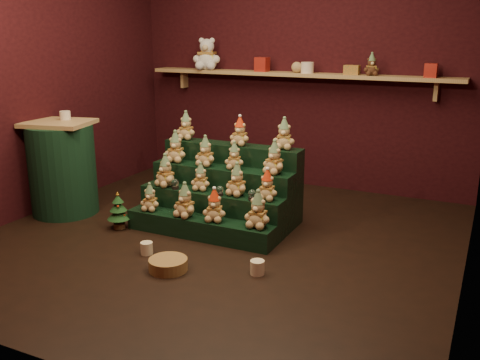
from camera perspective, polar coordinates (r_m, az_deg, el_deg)
The scene contains 40 objects.
ground at distance 4.74m, azimuth -2.33°, elevation -6.35°, with size 4.00×4.00×0.00m, color black.
back_wall at distance 6.29m, azimuth 6.54°, elevation 12.16°, with size 4.00×0.10×2.80m, color black.
front_wall at distance 2.79m, azimuth -22.98°, elevation 6.62°, with size 4.00×0.10×2.80m, color black.
left_wall at distance 5.67m, azimuth -21.45°, elevation 10.82°, with size 0.10×4.00×2.80m, color black.
back_shelf at distance 6.13m, azimuth 5.95°, elevation 11.09°, with size 3.60×0.26×0.24m.
riser_tier_front at distance 4.77m, azimuth -4.36°, elevation -5.07°, with size 1.40×0.22×0.18m, color black.
riser_tier_midfront at distance 4.92m, azimuth -3.10°, elevation -3.28°, with size 1.40×0.22×0.36m, color black.
riser_tier_midback at distance 5.08m, azimuth -1.92°, elevation -1.59°, with size 1.40×0.22×0.54m, color black.
riser_tier_back at distance 5.24m, azimuth -0.82°, elevation -0.01°, with size 1.40×0.22×0.72m, color black.
teddy_0 at distance 4.96m, azimuth -9.58°, elevation -1.82°, with size 0.18×0.16×0.25m, color tan, non-canonical shape.
teddy_1 at distance 4.74m, azimuth -5.88°, elevation -2.16°, with size 0.22×0.20×0.30m, color tan, non-canonical shape.
teddy_2 at distance 4.62m, azimuth -2.74°, elevation -2.72°, with size 0.20×0.18×0.28m, color tan, non-canonical shape.
teddy_3 at distance 4.46m, azimuth 1.93°, elevation -3.16°, with size 0.22×0.20×0.31m, color tan, non-canonical shape.
teddy_4 at distance 5.05m, azimuth -7.94°, elevation 1.00°, with size 0.21×0.19×0.30m, color tan, non-canonical shape.
teddy_5 at distance 4.90m, azimuth -4.21°, elevation 0.34°, with size 0.18×0.16×0.25m, color tan, non-canonical shape.
teddy_6 at distance 4.72m, azimuth -0.32°, elevation 0.04°, with size 0.21×0.19×0.29m, color tan, non-canonical shape.
teddy_7 at distance 4.61m, azimuth 2.92°, elevation -0.53°, with size 0.19×0.17×0.27m, color tan, non-canonical shape.
teddy_8 at distance 5.22m, azimuth -6.89°, elevation 3.54°, with size 0.21×0.19×0.30m, color tan, non-canonical shape.
teddy_9 at distance 5.04m, azimuth -3.70°, elevation 3.08°, with size 0.20×0.18×0.28m, color tan, non-canonical shape.
teddy_10 at distance 4.92m, azimuth -0.60°, elevation 2.60°, with size 0.18×0.16×0.25m, color tan, non-canonical shape.
teddy_11 at distance 4.76m, azimuth 3.69°, elevation 2.41°, with size 0.21×0.19×0.29m, color tan, non-canonical shape.
teddy_12 at distance 5.39m, azimuth -5.77°, elevation 5.79°, with size 0.20×0.18×0.27m, color tan, non-canonical shape.
teddy_13 at distance 5.08m, azimuth -0.00°, elevation 5.22°, with size 0.19×0.17×0.27m, color tan, non-canonical shape.
teddy_14 at distance 4.93m, azimuth 4.73°, elevation 4.94°, with size 0.20×0.18×0.28m, color tan, non-canonical shape.
snow_globe_a at distance 4.97m, azimuth -6.93°, elevation -0.41°, with size 0.07×0.07×0.10m.
snow_globe_b at distance 4.75m, azimuth -2.17°, elevation -1.15°, with size 0.07×0.07×0.09m.
snow_globe_c at distance 4.61m, azimuth 1.30°, elevation -1.59°, with size 0.07×0.07×0.10m.
side_table at distance 5.58m, azimuth -18.41°, elevation 1.21°, with size 0.71×0.65×0.93m.
table_ornament at distance 5.55m, azimuth -18.16°, elevation 6.57°, with size 0.10×0.10×0.08m, color beige.
mini_christmas_tree at distance 5.06m, azimuth -12.83°, elevation -3.20°, with size 0.21×0.21×0.36m.
mug_left at distance 4.50m, azimuth -9.93°, elevation -7.17°, with size 0.10×0.10×0.10m, color beige.
mug_right at distance 4.08m, azimuth 1.86°, elevation -9.30°, with size 0.11×0.11×0.11m, color beige.
wicker_basket at distance 4.18m, azimuth -7.67°, elevation -8.93°, with size 0.30×0.30×0.09m, color olive.
white_bear at distance 6.55m, azimuth -3.54°, elevation 13.71°, with size 0.33×0.30×0.47m, color white, non-canonical shape.
brown_bear at distance 5.85m, azimuth 13.86°, elevation 11.88°, with size 0.16×0.15×0.23m, color #4C2C19, non-canonical shape.
gift_tin_red_a at distance 6.25m, azimuth 2.38°, elevation 12.22°, with size 0.14×0.14×0.16m, color #AD261A.
gift_tin_cream at distance 6.05m, azimuth 7.19°, elevation 11.81°, with size 0.14×0.14×0.12m, color beige.
gift_tin_red_b at distance 5.77m, azimuth 19.70°, elevation 10.95°, with size 0.12×0.12×0.14m, color #AD261A.
shelf_plush_ball at distance 6.09m, azimuth 6.07°, elevation 11.87°, with size 0.12×0.12×0.12m, color tan.
scarf_gift_box at distance 5.91m, azimuth 11.84°, elevation 11.42°, with size 0.16×0.10×0.10m, color orange.
Camera 1 is at (2.08, -3.87, 1.78)m, focal length 40.00 mm.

